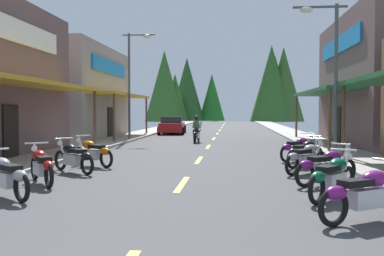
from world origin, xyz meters
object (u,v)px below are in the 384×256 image
object	(u,v)px
motorcycle_parked_right_0	(365,193)
motorcycle_parked_left_1	(6,175)
motorcycle_parked_left_2	(42,165)
streetlamp_left	(134,72)
motorcycle_parked_left_3	(74,157)
motorcycle_parked_right_3	(306,157)
streetlamp_right	(328,58)
motorcycle_parked_right_1	(333,176)
parked_car_curbside	(172,125)
motorcycle_parked_right_5	(298,148)
motorcycle_parked_right_2	(326,166)
motorcycle_parked_right_4	(305,152)
motorcycle_parked_left_4	(93,152)
rider_cruising_lead	(197,131)

from	to	relation	value
motorcycle_parked_right_0	motorcycle_parked_left_1	bearing A→B (deg)	136.60
motorcycle_parked_left_2	streetlamp_left	bearing A→B (deg)	-32.86
motorcycle_parked_left_2	motorcycle_parked_left_3	xyz separation A→B (m)	(0.07, 2.04, 0.00)
motorcycle_parked_right_3	motorcycle_parked_left_3	xyz separation A→B (m)	(-6.95, -0.51, 0.00)
streetlamp_right	motorcycle_parked_right_1	world-z (taller)	streetlamp_right
motorcycle_parked_right_1	parked_car_curbside	size ratio (longest dim) A/B	0.40
motorcycle_parked_right_5	motorcycle_parked_left_3	bearing A→B (deg)	162.37
motorcycle_parked_right_5	motorcycle_parked_right_0	bearing A→B (deg)	-136.72
streetlamp_left	streetlamp_right	bearing A→B (deg)	-44.25
motorcycle_parked_right_2	motorcycle_parked_right_4	bearing A→B (deg)	53.60
motorcycle_parked_left_1	motorcycle_parked_right_4	bearing A→B (deg)	-103.19
motorcycle_parked_right_5	motorcycle_parked_left_2	bearing A→B (deg)	173.31
motorcycle_parked_left_4	parked_car_curbside	xyz separation A→B (m)	(-0.18, 20.33, 0.20)
motorcycle_parked_right_2	motorcycle_parked_right_1	bearing A→B (deg)	-132.82
motorcycle_parked_right_1	motorcycle_parked_left_4	size ratio (longest dim) A/B	0.97
motorcycle_parked_right_3	motorcycle_parked_right_2	bearing A→B (deg)	-133.07
motorcycle_parked_right_5	motorcycle_parked_left_4	bearing A→B (deg)	152.18
streetlamp_left	motorcycle_parked_left_1	xyz separation A→B (m)	(1.35, -17.85, -3.81)
streetlamp_left	streetlamp_right	size ratio (longest dim) A/B	1.12
motorcycle_parked_left_1	motorcycle_parked_left_4	world-z (taller)	same
motorcycle_parked_left_3	parked_car_curbside	size ratio (longest dim) A/B	0.40
motorcycle_parked_right_1	motorcycle_parked_right_0	bearing A→B (deg)	-139.01
motorcycle_parked_right_1	motorcycle_parked_right_2	size ratio (longest dim) A/B	0.98
motorcycle_parked_right_1	parked_car_curbside	xyz separation A→B (m)	(-6.98, 25.13, 0.20)
streetlamp_left	motorcycle_parked_right_4	distance (m)	15.24
motorcycle_parked_right_0	rider_cruising_lead	bearing A→B (deg)	70.96
motorcycle_parked_right_4	rider_cruising_lead	distance (m)	11.66
motorcycle_parked_right_0	motorcycle_parked_right_3	size ratio (longest dim) A/B	1.12
motorcycle_parked_right_0	parked_car_curbside	size ratio (longest dim) A/B	0.42
motorcycle_parked_right_1	motorcycle_parked_left_3	size ratio (longest dim) A/B	1.01
motorcycle_parked_right_0	motorcycle_parked_left_3	size ratio (longest dim) A/B	1.06
motorcycle_parked_left_4	motorcycle_parked_right_5	bearing A→B (deg)	-127.61
motorcycle_parked_left_4	rider_cruising_lead	distance (m)	11.55
motorcycle_parked_left_3	parked_car_curbside	bearing A→B (deg)	-51.57
motorcycle_parked_left_1	parked_car_curbside	xyz separation A→B (m)	(-0.04, 25.65, 0.20)
streetlamp_right	rider_cruising_lead	world-z (taller)	streetlamp_right
motorcycle_parked_left_2	rider_cruising_lead	bearing A→B (deg)	-47.95
motorcycle_parked_left_1	motorcycle_parked_right_2	bearing A→B (deg)	-124.23
motorcycle_parked_right_1	motorcycle_parked_right_4	bearing A→B (deg)	34.09
streetlamp_right	motorcycle_parked_left_4	bearing A→B (deg)	-160.20
rider_cruising_lead	motorcycle_parked_right_0	bearing A→B (deg)	-162.76
motorcycle_parked_right_0	parked_car_curbside	bearing A→B (deg)	71.99
motorcycle_parked_right_4	motorcycle_parked_left_2	bearing A→B (deg)	160.88
streetlamp_right	rider_cruising_lead	xyz separation A→B (m)	(-5.75, 8.28, -3.23)
streetlamp_left	motorcycle_parked_right_3	xyz separation A→B (m)	(8.37, -13.55, -3.81)
motorcycle_parked_left_1	motorcycle_parked_left_2	world-z (taller)	same
motorcycle_parked_right_4	motorcycle_parked_left_3	xyz separation A→B (m)	(-7.17, -2.07, 0.00)
motorcycle_parked_left_1	motorcycle_parked_right_5	bearing A→B (deg)	-95.89
motorcycle_parked_right_3	motorcycle_parked_left_2	size ratio (longest dim) A/B	0.94
motorcycle_parked_right_4	motorcycle_parked_left_4	distance (m)	7.11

